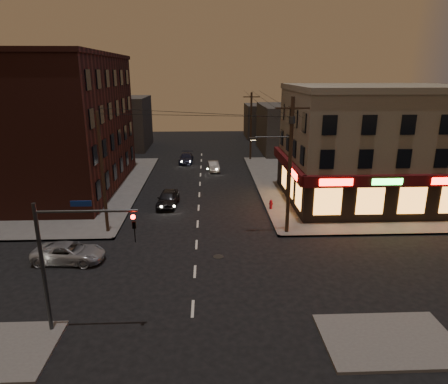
{
  "coord_description": "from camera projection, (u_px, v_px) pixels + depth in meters",
  "views": [
    {
      "loc": [
        0.86,
        -22.08,
        11.79
      ],
      "look_at": [
        2.06,
        6.26,
        3.2
      ],
      "focal_mm": 32.0,
      "sensor_mm": 36.0,
      "label": 1
    }
  ],
  "objects": [
    {
      "name": "traffic_signal",
      "position": [
        64.0,
        251.0,
        17.71
      ],
      "size": [
        4.49,
        0.32,
        6.47
      ],
      "color": "#333538",
      "rests_on": "ground"
    },
    {
      "name": "fire_hydrant",
      "position": [
        271.0,
        204.0,
        35.16
      ],
      "size": [
        0.37,
        0.37,
        0.83
      ],
      "rotation": [
        0.0,
        0.0,
        -0.2
      ],
      "color": "maroon",
      "rests_on": "sidewalk_ne"
    },
    {
      "name": "suv_cross",
      "position": [
        69.0,
        253.0,
        25.63
      ],
      "size": [
        4.7,
        2.48,
        1.26
      ],
      "primitive_type": "imported",
      "rotation": [
        0.0,
        0.0,
        1.48
      ],
      "color": "#95979D",
      "rests_on": "ground"
    },
    {
      "name": "sidewalk_ne",
      "position": [
        365.0,
        184.0,
        43.37
      ],
      "size": [
        24.0,
        28.0,
        0.15
      ],
      "primitive_type": "cube",
      "color": "#514F4C",
      "rests_on": "ground"
    },
    {
      "name": "sidewalk_nw",
      "position": [
        29.0,
        188.0,
        41.92
      ],
      "size": [
        24.0,
        28.0,
        0.15
      ],
      "primitive_type": "cube",
      "color": "#514F4C",
      "rests_on": "ground"
    },
    {
      "name": "sedan_near",
      "position": [
        168.0,
        198.0,
        36.26
      ],
      "size": [
        2.05,
        4.36,
        1.44
      ],
      "primitive_type": "imported",
      "rotation": [
        0.0,
        0.0,
        -0.08
      ],
      "color": "black",
      "rests_on": "ground"
    },
    {
      "name": "utility_pole_far",
      "position": [
        251.0,
        126.0,
        54.03
      ],
      "size": [
        0.26,
        0.26,
        9.0
      ],
      "primitive_type": "cylinder",
      "color": "#382619",
      "rests_on": "sidewalk_ne"
    },
    {
      "name": "sedan_mid",
      "position": [
        213.0,
        166.0,
        49.19
      ],
      "size": [
        1.61,
        3.68,
        1.18
      ],
      "primitive_type": "imported",
      "rotation": [
        0.0,
        0.0,
        0.1
      ],
      "color": "slate",
      "rests_on": "ground"
    },
    {
      "name": "ground",
      "position": [
        195.0,
        272.0,
        24.5
      ],
      "size": [
        120.0,
        120.0,
        0.0
      ],
      "primitive_type": "plane",
      "color": "black",
      "rests_on": "ground"
    },
    {
      "name": "utility_pole_main",
      "position": [
        289.0,
        159.0,
        28.65
      ],
      "size": [
        4.2,
        0.44,
        10.0
      ],
      "color": "#382619",
      "rests_on": "sidewalk_ne"
    },
    {
      "name": "brick_apartment",
      "position": [
        55.0,
        125.0,
        40.16
      ],
      "size": [
        12.0,
        20.0,
        13.0
      ],
      "primitive_type": "cube",
      "color": "#401B14",
      "rests_on": "sidewalk_nw"
    },
    {
      "name": "utility_pole_west",
      "position": [
        103.0,
        174.0,
        29.09
      ],
      "size": [
        0.24,
        0.24,
        9.0
      ],
      "primitive_type": "cylinder",
      "color": "#382619",
      "rests_on": "sidewalk_nw"
    },
    {
      "name": "sedan_far",
      "position": [
        186.0,
        158.0,
        53.53
      ],
      "size": [
        1.9,
        4.43,
        1.27
      ],
      "primitive_type": "imported",
      "rotation": [
        0.0,
        0.0,
        -0.03
      ],
      "color": "black",
      "rests_on": "ground"
    },
    {
      "name": "pizza_building",
      "position": [
        372.0,
        145.0,
        36.43
      ],
      "size": [
        15.85,
        12.85,
        10.5
      ],
      "color": "gray",
      "rests_on": "sidewalk_ne"
    },
    {
      "name": "bg_building_ne_b",
      "position": [
        267.0,
        121.0,
        73.84
      ],
      "size": [
        8.0,
        8.0,
        6.0
      ],
      "primitive_type": "cube",
      "color": "#3F3D3A",
      "rests_on": "ground"
    },
    {
      "name": "bg_building_ne_a",
      "position": [
        294.0,
        129.0,
        60.39
      ],
      "size": [
        10.0,
        12.0,
        7.0
      ],
      "primitive_type": "cube",
      "color": "#3F3D3A",
      "rests_on": "ground"
    },
    {
      "name": "bg_building_nw",
      "position": [
        119.0,
        123.0,
        62.98
      ],
      "size": [
        9.0,
        10.0,
        8.0
      ],
      "primitive_type": "cube",
      "color": "#3F3D3A",
      "rests_on": "ground"
    }
  ]
}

